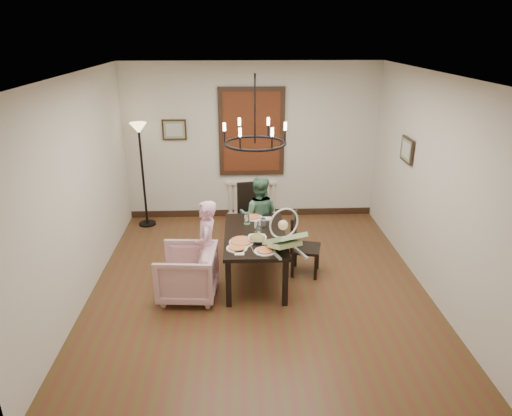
{
  "coord_description": "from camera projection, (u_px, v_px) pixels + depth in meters",
  "views": [
    {
      "loc": [
        -0.28,
        -5.48,
        3.3
      ],
      "look_at": [
        -0.02,
        0.21,
        1.05
      ],
      "focal_mm": 32.0,
      "sensor_mm": 36.0,
      "label": 1
    }
  ],
  "objects": [
    {
      "name": "picture_back",
      "position": [
        174.0,
        130.0,
        7.95
      ],
      "size": [
        0.42,
        0.03,
        0.36
      ],
      "primitive_type": "cube",
      "color": "black",
      "rests_on": "room_shell"
    },
    {
      "name": "chandelier",
      "position": [
        255.0,
        143.0,
        5.74
      ],
      "size": [
        0.8,
        0.8,
        0.04
      ],
      "primitive_type": "torus",
      "color": "black",
      "rests_on": "room_shell"
    },
    {
      "name": "floor_lamp",
      "position": [
        143.0,
        177.0,
        7.9
      ],
      "size": [
        0.3,
        0.3,
        1.8
      ],
      "primitive_type": null,
      "color": "black",
      "rests_on": "room_shell"
    },
    {
      "name": "seated_man",
      "position": [
        259.0,
        222.0,
        7.03
      ],
      "size": [
        0.55,
        0.46,
        1.03
      ],
      "primitive_type": "imported",
      "rotation": [
        0.0,
        0.0,
        3.01
      ],
      "color": "#467658",
      "rests_on": "room_shell"
    },
    {
      "name": "drinking_glass",
      "position": [
        259.0,
        231.0,
        6.09
      ],
      "size": [
        0.08,
        0.08,
        0.15
      ],
      "primitive_type": "cylinder",
      "color": "silver",
      "rests_on": "dining_table"
    },
    {
      "name": "pizza_platter",
      "position": [
        241.0,
        242.0,
        5.93
      ],
      "size": [
        0.32,
        0.32,
        0.04
      ],
      "primitive_type": "cylinder",
      "color": "tan",
      "rests_on": "dining_table"
    },
    {
      "name": "baby_bouncer",
      "position": [
        284.0,
        237.0,
        5.66
      ],
      "size": [
        0.61,
        0.7,
        0.39
      ],
      "primitive_type": null,
      "rotation": [
        0.0,
        0.0,
        0.38
      ],
      "color": "#C1E49D",
      "rests_on": "dining_table"
    },
    {
      "name": "chair_right",
      "position": [
        306.0,
        245.0,
        6.44
      ],
      "size": [
        0.48,
        0.48,
        0.9
      ],
      "primitive_type": null,
      "rotation": [
        0.0,
        0.0,
        1.31
      ],
      "color": "black",
      "rests_on": "room_shell"
    },
    {
      "name": "chair_far",
      "position": [
        253.0,
        215.0,
        7.35
      ],
      "size": [
        0.51,
        0.51,
        1.0
      ],
      "primitive_type": null,
      "rotation": [
        0.0,
        0.0,
        0.19
      ],
      "color": "black",
      "rests_on": "room_shell"
    },
    {
      "name": "window_blinds",
      "position": [
        252.0,
        132.0,
        8.01
      ],
      "size": [
        1.0,
        0.03,
        1.4
      ],
      "primitive_type": "cube",
      "color": "#582B11",
      "rests_on": "room_shell"
    },
    {
      "name": "room_shell",
      "position": [
        257.0,
        180.0,
        6.14
      ],
      "size": [
        4.51,
        5.0,
        2.81
      ],
      "color": "#4F3A1B",
      "rests_on": "ground"
    },
    {
      "name": "armchair",
      "position": [
        187.0,
        273.0,
        5.92
      ],
      "size": [
        0.8,
        0.78,
        0.68
      ],
      "primitive_type": "imported",
      "rotation": [
        0.0,
        0.0,
        -1.65
      ],
      "color": "#CA9A9B",
      "rests_on": "room_shell"
    },
    {
      "name": "elderly_woman",
      "position": [
        207.0,
        254.0,
        6.01
      ],
      "size": [
        0.26,
        0.39,
        1.05
      ],
      "primitive_type": "imported",
      "rotation": [
        0.0,
        0.0,
        -1.58
      ],
      "color": "#E3A0BC",
      "rests_on": "room_shell"
    },
    {
      "name": "salad_bowl",
      "position": [
        257.0,
        239.0,
        5.97
      ],
      "size": [
        0.3,
        0.3,
        0.07
      ],
      "primitive_type": "imported",
      "color": "white",
      "rests_on": "dining_table"
    },
    {
      "name": "radiator",
      "position": [
        252.0,
        198.0,
        8.49
      ],
      "size": [
        0.92,
        0.12,
        0.62
      ],
      "primitive_type": null,
      "color": "silver",
      "rests_on": "room_shell"
    },
    {
      "name": "dining_table",
      "position": [
        255.0,
        239.0,
        6.24
      ],
      "size": [
        0.84,
        1.48,
        0.69
      ],
      "rotation": [
        0.0,
        0.0,
        -0.01
      ],
      "color": "black",
      "rests_on": "room_shell"
    },
    {
      "name": "picture_right",
      "position": [
        407.0,
        150.0,
        6.64
      ],
      "size": [
        0.03,
        0.42,
        0.36
      ],
      "primitive_type": "cube",
      "rotation": [
        0.0,
        0.0,
        1.57
      ],
      "color": "black",
      "rests_on": "room_shell"
    }
  ]
}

